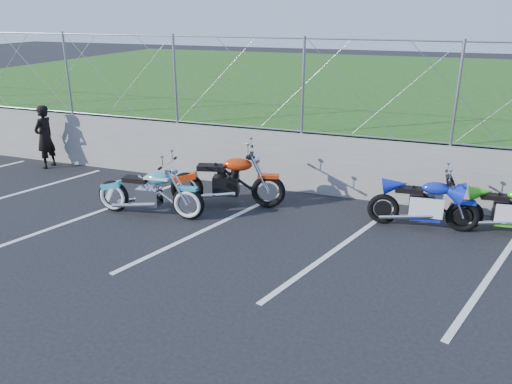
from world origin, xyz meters
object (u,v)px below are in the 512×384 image
(naked_orange, at_px, (229,183))
(cruiser_turquoise, at_px, (151,194))
(person_standing, at_px, (45,137))
(sportbike_green, at_px, (509,212))
(sportbike_blue, at_px, (425,205))

(naked_orange, bearing_deg, cruiser_turquoise, -155.22)
(naked_orange, height_order, person_standing, person_standing)
(cruiser_turquoise, height_order, sportbike_green, cruiser_turquoise)
(sportbike_green, bearing_deg, naked_orange, -179.58)
(sportbike_blue, bearing_deg, person_standing, 170.88)
(cruiser_turquoise, height_order, naked_orange, naked_orange)
(cruiser_turquoise, height_order, person_standing, person_standing)
(sportbike_green, bearing_deg, cruiser_turquoise, -172.14)
(sportbike_green, relative_size, sportbike_blue, 0.94)
(sportbike_blue, distance_m, person_standing, 9.20)
(naked_orange, distance_m, sportbike_green, 5.24)
(sportbike_blue, bearing_deg, cruiser_turquoise, -171.43)
(sportbike_green, height_order, person_standing, person_standing)
(person_standing, bearing_deg, sportbike_blue, 85.31)
(cruiser_turquoise, relative_size, sportbike_blue, 1.13)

